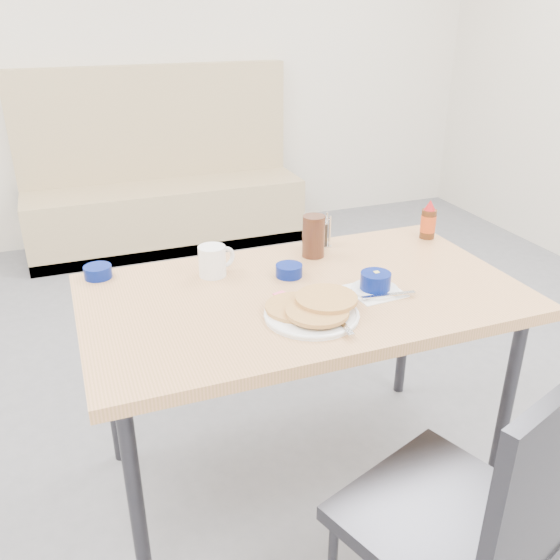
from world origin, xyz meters
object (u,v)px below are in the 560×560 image
object	(u,v)px
pancake_plate	(313,310)
grits_setting	(375,284)
condiment_caddy	(317,235)
syrup_bottle	(428,222)
amber_tumbler	(314,236)
dining_table	(303,308)
coffee_mug	(213,260)
booth_bench	(164,196)
creamer_bowl	(98,272)
butter_bowl	(289,271)
diner_chair	(484,513)

from	to	relation	value
pancake_plate	grits_setting	world-z (taller)	grits_setting
condiment_caddy	syrup_bottle	bearing A→B (deg)	-0.62
grits_setting	amber_tumbler	size ratio (longest dim) A/B	1.23
dining_table	coffee_mug	world-z (taller)	coffee_mug
booth_bench	amber_tumbler	world-z (taller)	booth_bench
booth_bench	creamer_bowl	bearing A→B (deg)	-105.47
condiment_caddy	creamer_bowl	bearing A→B (deg)	-170.75
butter_bowl	syrup_bottle	size ratio (longest dim) A/B	0.59
coffee_mug	butter_bowl	size ratio (longest dim) A/B	1.47
diner_chair	condiment_caddy	size ratio (longest dim) A/B	7.94
pancake_plate	butter_bowl	size ratio (longest dim) A/B	3.33
dining_table	creamer_bowl	world-z (taller)	creamer_bowl
dining_table	amber_tumbler	bearing A→B (deg)	60.08
pancake_plate	syrup_bottle	size ratio (longest dim) A/B	1.96
dining_table	condiment_caddy	size ratio (longest dim) A/B	11.32
booth_bench	amber_tumbler	bearing A→B (deg)	-86.32
pancake_plate	creamer_bowl	bearing A→B (deg)	138.15
booth_bench	butter_bowl	size ratio (longest dim) A/B	20.86
grits_setting	amber_tumbler	xyz separation A→B (m)	(-0.07, 0.34, 0.05)
grits_setting	syrup_bottle	size ratio (longest dim) A/B	1.22
dining_table	amber_tumbler	distance (m)	0.32
grits_setting	creamer_bowl	size ratio (longest dim) A/B	2.04
booth_bench	condiment_caddy	xyz separation A→B (m)	(0.20, -2.19, 0.45)
coffee_mug	butter_bowl	world-z (taller)	coffee_mug
diner_chair	syrup_bottle	world-z (taller)	diner_chair
pancake_plate	amber_tumbler	bearing A→B (deg)	66.00
grits_setting	butter_bowl	xyz separation A→B (m)	(-0.21, 0.21, -0.01)
pancake_plate	condiment_caddy	world-z (taller)	condiment_caddy
syrup_bottle	creamer_bowl	bearing A→B (deg)	176.48
dining_table	diner_chair	distance (m)	0.84
booth_bench	diner_chair	xyz separation A→B (m)	(0.09, -3.36, 0.22)
booth_bench	creamer_bowl	xyz separation A→B (m)	(-0.61, -2.19, 0.43)
syrup_bottle	butter_bowl	bearing A→B (deg)	-167.53
grits_setting	condiment_caddy	xyz separation A→B (m)	(-0.01, 0.43, 0.01)
coffee_mug	creamer_bowl	size ratio (longest dim) A/B	1.45
booth_bench	grits_setting	world-z (taller)	booth_bench
booth_bench	syrup_bottle	size ratio (longest dim) A/B	12.27
dining_table	diner_chair	xyz separation A→B (m)	(0.09, -0.82, -0.13)
dining_table	amber_tumbler	xyz separation A→B (m)	(0.15, 0.25, 0.14)
diner_chair	coffee_mug	xyz separation A→B (m)	(-0.33, 1.04, 0.25)
diner_chair	creamer_bowl	world-z (taller)	diner_chair
creamer_bowl	grits_setting	bearing A→B (deg)	-27.64
pancake_plate	grits_setting	bearing A→B (deg)	17.13
butter_bowl	pancake_plate	bearing A→B (deg)	-97.85
booth_bench	pancake_plate	world-z (taller)	booth_bench
coffee_mug	grits_setting	world-z (taller)	coffee_mug
booth_bench	pancake_plate	xyz separation A→B (m)	(-0.04, -2.70, 0.43)
dining_table	grits_setting	bearing A→B (deg)	-22.77
grits_setting	amber_tumbler	bearing A→B (deg)	100.81
coffee_mug	grits_setting	bearing A→B (deg)	-34.65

